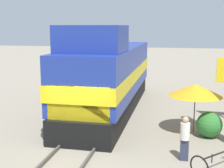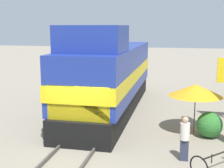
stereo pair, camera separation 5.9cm
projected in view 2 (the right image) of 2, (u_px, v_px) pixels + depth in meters
The scene contains 8 objects.
ground_plane at pixel (82, 143), 12.88m from camera, with size 120.00×120.00×0.00m, color gray.
rail_near at pixel (66, 140), 13.02m from camera, with size 0.08×32.91×0.15m, color #4C4742.
rail_far at pixel (99, 143), 12.72m from camera, with size 0.08×32.91×0.15m, color #4C4742.
locomotive at pixel (109, 77), 17.33m from camera, with size 3.06×12.16×4.82m.
vendor_umbrella at pixel (196, 90), 13.90m from camera, with size 2.39×2.39×2.24m.
shrub_cluster at pixel (210, 125), 13.54m from camera, with size 1.11×1.11×1.11m, color #2D722D.
person_bystander at pixel (185, 137), 11.12m from camera, with size 0.34×0.34×1.63m.
bicycle at pixel (218, 160), 10.40m from camera, with size 1.88×1.93×0.75m.
Camera 2 is at (3.82, -11.67, 4.77)m, focal length 50.00 mm.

